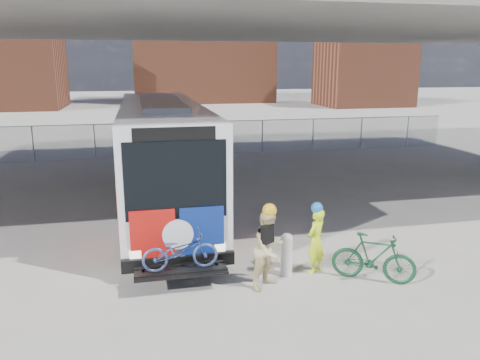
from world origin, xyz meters
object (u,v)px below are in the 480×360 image
object	(u,v)px
bus	(162,146)
cyclist_tan	(269,248)
bike_parked	(374,258)
cyclist_hivis	(316,239)
bollard	(287,253)

from	to	relation	value
bus	cyclist_tan	distance (m)	7.19
bus	bike_parked	bearing A→B (deg)	-58.65
cyclist_hivis	bike_parked	size ratio (longest dim) A/B	0.93
cyclist_hivis	bike_parked	xyz separation A→B (m)	(1.11, -0.73, -0.27)
bollard	bike_parked	xyz separation A→B (m)	(1.83, -0.71, 0.01)
bus	bollard	world-z (taller)	bus
bollard	cyclist_tan	distance (m)	0.82
cyclist_hivis	bike_parked	world-z (taller)	cyclist_hivis
bollard	cyclist_hivis	xyz separation A→B (m)	(0.71, 0.02, 0.28)
bollard	cyclist_hivis	distance (m)	0.77
bus	bike_parked	xyz separation A→B (m)	(4.30, -7.06, -1.55)
bus	cyclist_hivis	world-z (taller)	bus
cyclist_tan	cyclist_hivis	bearing A→B (deg)	-13.76
bus	cyclist_tan	xyz separation A→B (m)	(1.91, -6.83, -1.20)
bus	cyclist_hivis	distance (m)	7.20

